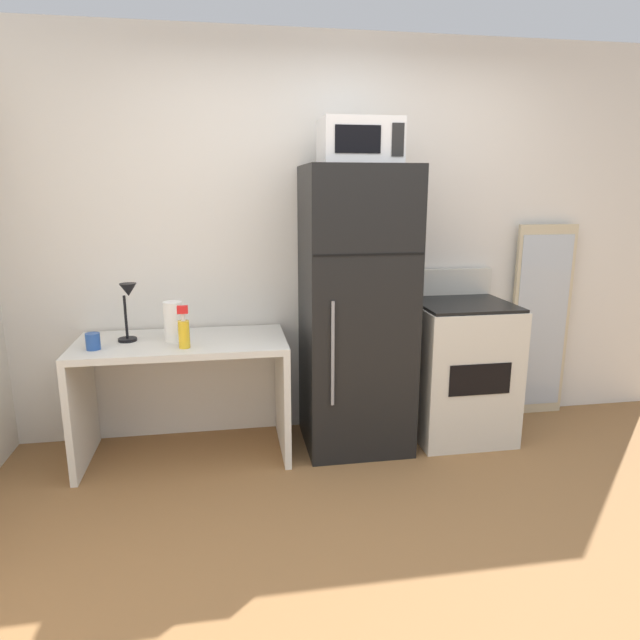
# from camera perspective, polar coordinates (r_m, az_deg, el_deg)

# --- Properties ---
(ground_plane) EXTENTS (12.00, 12.00, 0.00)m
(ground_plane) POSITION_cam_1_polar(r_m,az_deg,el_deg) (2.70, 9.56, -24.35)
(ground_plane) COLOR olive
(wall_back_white) EXTENTS (5.00, 0.10, 2.60)m
(wall_back_white) POSITION_cam_1_polar(r_m,az_deg,el_deg) (3.80, 1.90, 8.16)
(wall_back_white) COLOR silver
(wall_back_white) RESTS_ON ground
(desk) EXTENTS (1.26, 0.62, 0.75)m
(desk) POSITION_cam_1_polar(r_m,az_deg,el_deg) (3.52, -13.88, -5.48)
(desk) COLOR silver
(desk) RESTS_ON ground
(desk_lamp) EXTENTS (0.14, 0.12, 0.35)m
(desk_lamp) POSITION_cam_1_polar(r_m,az_deg,el_deg) (3.46, -19.13, 1.74)
(desk_lamp) COLOR black
(desk_lamp) RESTS_ON desk
(coffee_mug) EXTENTS (0.08, 0.08, 0.09)m
(coffee_mug) POSITION_cam_1_polar(r_m,az_deg,el_deg) (3.40, -22.30, -2.04)
(coffee_mug) COLOR #264C99
(coffee_mug) RESTS_ON desk
(spray_bottle) EXTENTS (0.06, 0.06, 0.25)m
(spray_bottle) POSITION_cam_1_polar(r_m,az_deg,el_deg) (3.26, -13.82, -1.13)
(spray_bottle) COLOR yellow
(spray_bottle) RESTS_ON desk
(paper_towel_roll) EXTENTS (0.11, 0.11, 0.24)m
(paper_towel_roll) POSITION_cam_1_polar(r_m,az_deg,el_deg) (3.42, -14.83, -0.15)
(paper_towel_roll) COLOR white
(paper_towel_roll) RESTS_ON desk
(refrigerator) EXTENTS (0.66, 0.63, 1.78)m
(refrigerator) POSITION_cam_1_polar(r_m,az_deg,el_deg) (3.51, 3.72, 0.92)
(refrigerator) COLOR black
(refrigerator) RESTS_ON ground
(microwave) EXTENTS (0.46, 0.35, 0.26)m
(microwave) POSITION_cam_1_polar(r_m,az_deg,el_deg) (3.41, 4.08, 17.81)
(microwave) COLOR silver
(microwave) RESTS_ON refrigerator
(oven_range) EXTENTS (0.63, 0.61, 1.10)m
(oven_range) POSITION_cam_1_polar(r_m,az_deg,el_deg) (3.85, 14.15, -4.86)
(oven_range) COLOR beige
(oven_range) RESTS_ON ground
(leaning_mirror) EXTENTS (0.44, 0.03, 1.40)m
(leaning_mirror) POSITION_cam_1_polar(r_m,az_deg,el_deg) (4.33, 21.69, -0.18)
(leaning_mirror) COLOR #C6B793
(leaning_mirror) RESTS_ON ground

